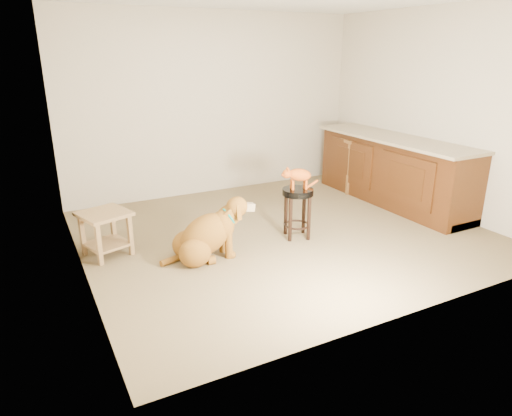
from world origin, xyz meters
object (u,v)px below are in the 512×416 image
tabby_kitten (297,176)px  side_table (105,227)px  padded_stool (298,203)px  golden_retriever (207,236)px  wood_stool (354,163)px

tabby_kitten → side_table: bearing=-176.3°
padded_stool → golden_retriever: bearing=-176.9°
side_table → tabby_kitten: bearing=-13.9°
wood_stool → padded_stool: bearing=-146.1°
wood_stool → golden_retriever: wood_stool is taller
padded_stool → tabby_kitten: size_ratio=1.27×
golden_retriever → wood_stool: bearing=26.0°
wood_stool → side_table: size_ratio=1.41×
padded_stool → side_table: 2.10m
side_table → golden_retriever: 1.07m
side_table → tabby_kitten: tabby_kitten is taller
side_table → tabby_kitten: size_ratio=1.26×
wood_stool → side_table: 3.88m
padded_stool → golden_retriever: size_ratio=0.55×
wood_stool → golden_retriever: size_ratio=0.77×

